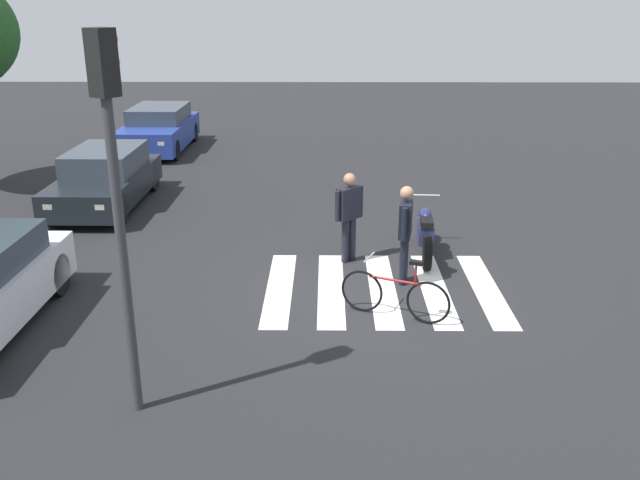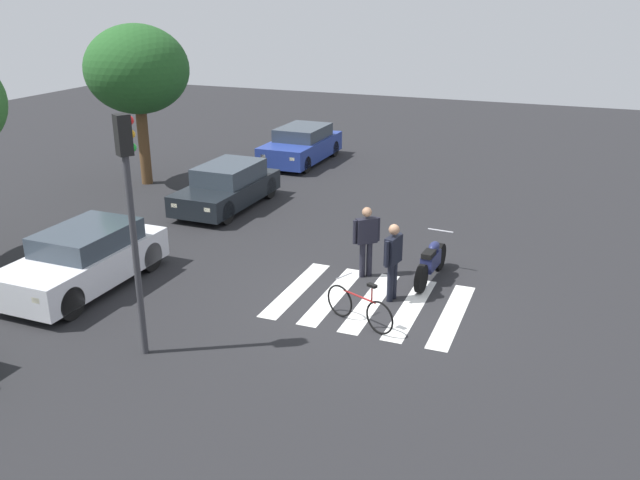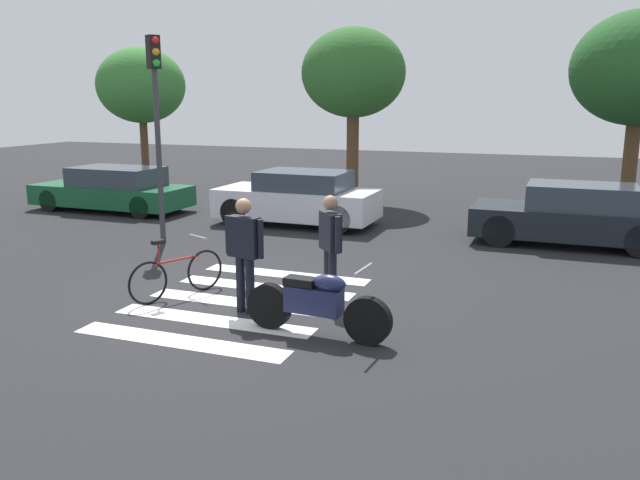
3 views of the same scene
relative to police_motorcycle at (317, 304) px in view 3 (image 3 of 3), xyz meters
The scene contains 13 objects.
ground_plane 1.97m from the police_motorcycle, 150.42° to the left, with size 60.00×60.00×0.00m, color #232326.
police_motorcycle is the anchor object (origin of this frame).
leaning_bicycle 2.91m from the police_motorcycle, 163.08° to the left, with size 0.77×1.66×1.01m.
officer_on_foot 1.59m from the police_motorcycle, 157.94° to the left, with size 0.69×0.29×1.77m.
officer_by_motorcycle 1.63m from the police_motorcycle, 102.82° to the left, with size 0.49×0.54×1.74m.
crosswalk_stripes 1.97m from the police_motorcycle, 150.42° to the left, with size 3.18×4.05×0.01m.
car_green_compact 11.72m from the police_motorcycle, 141.16° to the left, with size 4.65×1.78×1.28m.
car_white_van 8.02m from the police_motorcycle, 114.29° to the left, with size 4.14×1.82×1.39m.
car_black_suv 7.98m from the police_motorcycle, 65.56° to the left, with size 4.21×1.78×1.37m.
traffic_light_pole 7.29m from the police_motorcycle, 141.55° to the left, with size 0.36×0.33×4.52m.
street_tree_near 15.96m from the police_motorcycle, 133.67° to the left, with size 3.02×3.02×4.92m.
street_tree_mid 12.24m from the police_motorcycle, 105.45° to the left, with size 3.15×3.15×5.30m.
street_tree_far 12.74m from the police_motorcycle, 67.43° to the left, with size 3.50×3.50×5.46m.
Camera 3 is at (4.68, -8.82, 3.23)m, focal length 36.22 mm.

